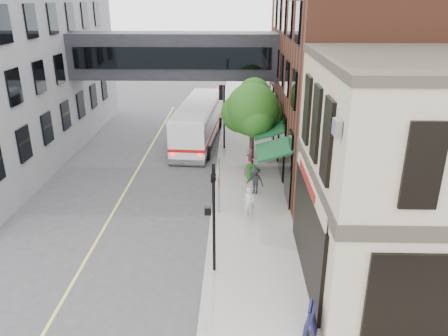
# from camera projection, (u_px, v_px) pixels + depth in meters

# --- Properties ---
(ground) EXTENTS (120.00, 120.00, 0.00)m
(ground) POSITION_uv_depth(u_px,v_px,m) (201.00, 306.00, 15.44)
(ground) COLOR #38383A
(ground) RESTS_ON ground
(sidewalk_main) EXTENTS (4.00, 60.00, 0.15)m
(sidewalk_main) POSITION_uv_depth(u_px,v_px,m) (247.00, 164.00, 28.40)
(sidewalk_main) COLOR gray
(sidewalk_main) RESTS_ON ground
(brick_building) EXTENTS (13.76, 18.00, 14.00)m
(brick_building) POSITION_uv_depth(u_px,v_px,m) (380.00, 54.00, 26.62)
(brick_building) COLOR #512719
(brick_building) RESTS_ON ground
(skyway_bridge) EXTENTS (14.00, 3.18, 3.00)m
(skyway_bridge) POSITION_uv_depth(u_px,v_px,m) (175.00, 55.00, 29.91)
(skyway_bridge) COLOR black
(skyway_bridge) RESTS_ON ground
(traffic_signal_near) EXTENTS (0.44, 0.22, 4.60)m
(traffic_signal_near) POSITION_uv_depth(u_px,v_px,m) (213.00, 205.00, 16.21)
(traffic_signal_near) COLOR black
(traffic_signal_near) RESTS_ON sidewalk_main
(traffic_signal_far) EXTENTS (0.53, 0.28, 4.50)m
(traffic_signal_far) POSITION_uv_depth(u_px,v_px,m) (222.00, 104.00, 30.05)
(traffic_signal_far) COLOR black
(traffic_signal_far) RESTS_ON sidewalk_main
(street_sign_pole) EXTENTS (0.08, 0.75, 3.00)m
(street_sign_pole) POSITION_uv_depth(u_px,v_px,m) (219.00, 179.00, 21.25)
(street_sign_pole) COLOR gray
(street_sign_pole) RESTS_ON sidewalk_main
(street_tree) EXTENTS (3.80, 3.20, 5.60)m
(street_tree) POSITION_uv_depth(u_px,v_px,m) (252.00, 109.00, 26.27)
(street_tree) COLOR #382619
(street_tree) RESTS_ON sidewalk_main
(lane_marking) EXTENTS (0.12, 40.00, 0.01)m
(lane_marking) POSITION_uv_depth(u_px,v_px,m) (126.00, 189.00, 24.87)
(lane_marking) COLOR #D8CC4C
(lane_marking) RESTS_ON ground
(bus) EXTENTS (3.26, 11.07, 2.94)m
(bus) POSITION_uv_depth(u_px,v_px,m) (199.00, 120.00, 32.52)
(bus) COLOR white
(bus) RESTS_ON ground
(pedestrian_a) EXTENTS (0.55, 0.36, 1.50)m
(pedestrian_a) POSITION_uv_depth(u_px,v_px,m) (249.00, 202.00, 21.19)
(pedestrian_a) COLOR silver
(pedestrian_a) RESTS_ON sidewalk_main
(pedestrian_b) EXTENTS (1.00, 0.93, 1.65)m
(pedestrian_b) POSITION_uv_depth(u_px,v_px,m) (251.00, 162.00, 26.27)
(pedestrian_b) COLOR #D18790
(pedestrian_b) RESTS_ON sidewalk_main
(pedestrian_c) EXTENTS (1.13, 0.94, 1.53)m
(pedestrian_c) POSITION_uv_depth(u_px,v_px,m) (255.00, 180.00, 23.70)
(pedestrian_c) COLOR #202229
(pedestrian_c) RESTS_ON sidewalk_main
(newspaper_box) EXTENTS (0.56, 0.53, 0.88)m
(newspaper_box) POSITION_uv_depth(u_px,v_px,m) (251.00, 172.00, 25.67)
(newspaper_box) COLOR #1A6216
(newspaper_box) RESTS_ON sidewalk_main
(sandwich_board) EXTENTS (0.57, 0.73, 1.14)m
(sandwich_board) POSITION_uv_depth(u_px,v_px,m) (311.00, 320.00, 13.69)
(sandwich_board) COLOR #111233
(sandwich_board) RESTS_ON sidewalk_main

